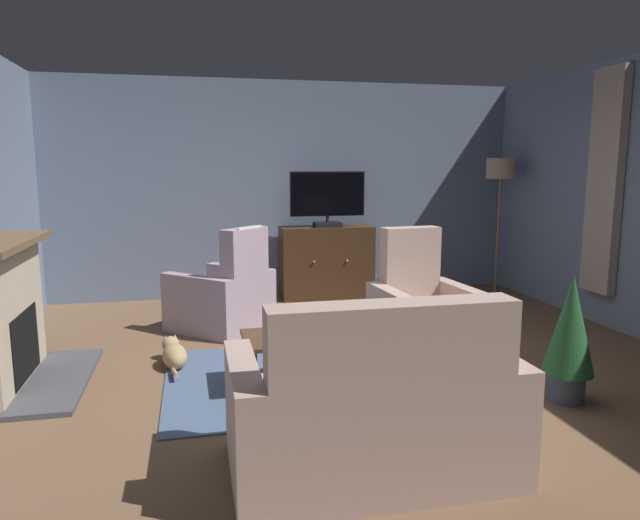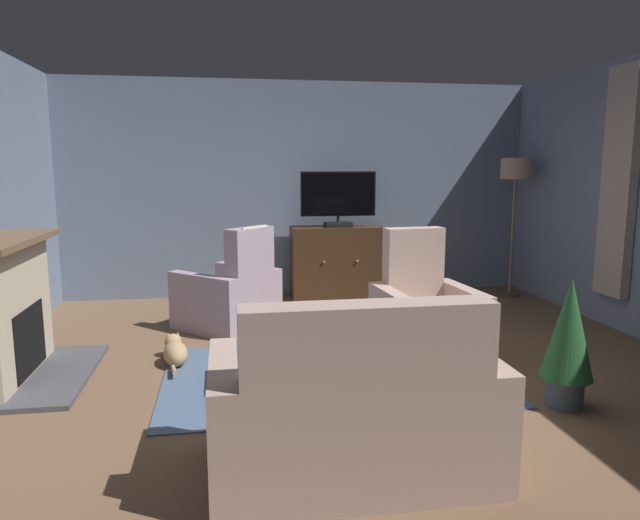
% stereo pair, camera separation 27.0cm
% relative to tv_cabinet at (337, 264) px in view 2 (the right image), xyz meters
% --- Properties ---
extents(ground_plane, '(6.62, 6.64, 0.04)m').
position_rel_tv_cabinet_xyz_m(ground_plane, '(-0.43, -2.72, -0.46)').
color(ground_plane, brown).
extents(wall_back, '(6.62, 0.10, 2.75)m').
position_rel_tv_cabinet_xyz_m(wall_back, '(-0.43, 0.35, 0.94)').
color(wall_back, slate).
rests_on(wall_back, ground_plane).
extents(curtain_panel_far, '(0.10, 0.44, 2.31)m').
position_rel_tv_cabinet_xyz_m(curtain_panel_far, '(2.52, -1.88, 1.07)').
color(curtain_panel_far, '#B2A393').
extents(rug_central, '(2.64, 1.75, 0.01)m').
position_rel_tv_cabinet_xyz_m(rug_central, '(-0.60, -2.78, -0.43)').
color(rug_central, slate).
rests_on(rug_central, ground_plane).
extents(tv_cabinet, '(1.18, 0.46, 0.92)m').
position_rel_tv_cabinet_xyz_m(tv_cabinet, '(0.00, 0.00, 0.00)').
color(tv_cabinet, black).
rests_on(tv_cabinet, ground_plane).
extents(television, '(0.95, 0.20, 0.69)m').
position_rel_tv_cabinet_xyz_m(television, '(0.00, -0.05, 0.85)').
color(television, black).
rests_on(television, tv_cabinet).
extents(coffee_table, '(0.89, 0.57, 0.41)m').
position_rel_tv_cabinet_xyz_m(coffee_table, '(-0.88, -2.96, -0.08)').
color(coffee_table, '#4C331E').
rests_on(coffee_table, ground_plane).
extents(tv_remote, '(0.07, 0.17, 0.02)m').
position_rel_tv_cabinet_xyz_m(tv_remote, '(-0.90, -2.93, -0.02)').
color(tv_remote, black).
rests_on(tv_remote, coffee_table).
extents(sofa_floral, '(1.54, 0.89, 1.04)m').
position_rel_tv_cabinet_xyz_m(sofa_floral, '(-0.73, -4.30, -0.09)').
color(sofa_floral, '#BC9E8E').
rests_on(sofa_floral, ground_plane).
extents(armchair_angled_to_table, '(1.18, 1.18, 1.09)m').
position_rel_tv_cabinet_xyz_m(armchair_angled_to_table, '(-1.37, -1.23, -0.11)').
color(armchair_angled_to_table, '#AD93A3').
rests_on(armchair_angled_to_table, ground_plane).
extents(armchair_near_window, '(0.88, 0.94, 1.12)m').
position_rel_tv_cabinet_xyz_m(armchair_near_window, '(0.33, -2.42, -0.10)').
color(armchair_near_window, '#BC9E8E').
rests_on(armchair_near_window, ground_plane).
extents(potted_plant_tall_palm_by_window, '(0.36, 0.36, 0.92)m').
position_rel_tv_cabinet_xyz_m(potted_plant_tall_palm_by_window, '(0.93, -3.64, 0.07)').
color(potted_plant_tall_palm_by_window, '#3D4C5B').
rests_on(potted_plant_tall_palm_by_window, ground_plane).
extents(cat, '(0.26, 0.72, 0.22)m').
position_rel_tv_cabinet_xyz_m(cat, '(-1.85, -2.28, -0.33)').
color(cat, tan).
rests_on(cat, ground_plane).
extents(floor_lamp, '(0.37, 0.37, 1.78)m').
position_rel_tv_cabinet_xyz_m(floor_lamp, '(2.23, -0.29, 1.07)').
color(floor_lamp, '#4C4233').
rests_on(floor_lamp, ground_plane).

